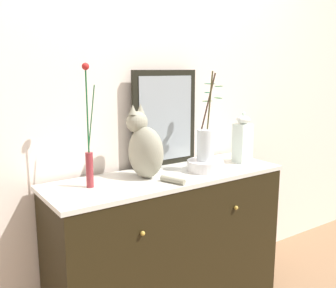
# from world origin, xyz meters

# --- Properties ---
(wall_back) EXTENTS (4.40, 0.08, 2.60)m
(wall_back) POSITION_xyz_m (0.00, 0.31, 1.30)
(wall_back) COLOR silver
(wall_back) RESTS_ON ground_plane
(sideboard) EXTENTS (1.42, 0.49, 0.87)m
(sideboard) POSITION_xyz_m (0.00, -0.00, 0.43)
(sideboard) COLOR black
(sideboard) RESTS_ON ground_plane
(mirror_leaning) EXTENTS (0.45, 0.03, 0.59)m
(mirror_leaning) POSITION_xyz_m (0.12, 0.21, 1.16)
(mirror_leaning) COLOR black
(mirror_leaning) RESTS_ON sideboard
(cat_sitting) EXTENTS (0.22, 0.37, 0.41)m
(cat_sitting) POSITION_xyz_m (-0.14, 0.03, 1.04)
(cat_sitting) COLOR gray
(cat_sitting) RESTS_ON sideboard
(vase_slim_green) EXTENTS (0.06, 0.04, 0.63)m
(vase_slim_green) POSITION_xyz_m (-0.46, 0.03, 1.06)
(vase_slim_green) COLOR maroon
(vase_slim_green) RESTS_ON sideboard
(bowl_porcelain) EXTENTS (0.22, 0.22, 0.06)m
(bowl_porcelain) POSITION_xyz_m (0.23, -0.05, 0.90)
(bowl_porcelain) COLOR silver
(bowl_porcelain) RESTS_ON sideboard
(vase_glass_clear) EXTENTS (0.18, 0.17, 0.52)m
(vase_glass_clear) POSITION_xyz_m (0.24, -0.05, 1.04)
(vase_glass_clear) COLOR silver
(vase_glass_clear) RESTS_ON bowl_porcelain
(jar_lidded_porcelain) EXTENTS (0.10, 0.10, 0.33)m
(jar_lidded_porcelain) POSITION_xyz_m (0.57, -0.02, 1.02)
(jar_lidded_porcelain) COLOR white
(jar_lidded_porcelain) RESTS_ON sideboard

